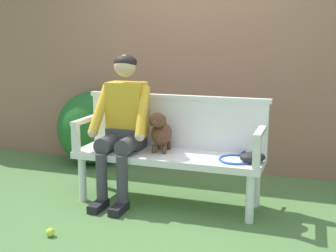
% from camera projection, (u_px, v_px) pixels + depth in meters
% --- Properties ---
extents(ground_plane, '(40.00, 40.00, 0.00)m').
position_uv_depth(ground_plane, '(168.00, 203.00, 3.94)').
color(ground_plane, '#4C753D').
extents(brick_garden_fence, '(8.00, 0.30, 2.61)m').
position_uv_depth(brick_garden_fence, '(205.00, 55.00, 4.88)').
color(brick_garden_fence, '#936651').
rests_on(brick_garden_fence, ground).
extents(hedge_bush_far_right, '(0.84, 0.82, 0.87)m').
position_uv_depth(hedge_bush_far_right, '(92.00, 128.00, 5.14)').
color(hedge_bush_far_right, '#1E5B23').
rests_on(hedge_bush_far_right, ground).
extents(garden_bench, '(1.70, 0.51, 0.47)m').
position_uv_depth(garden_bench, '(168.00, 160.00, 3.86)').
color(garden_bench, white).
rests_on(garden_bench, ground).
extents(bench_backrest, '(1.74, 0.06, 0.50)m').
position_uv_depth(bench_backrest, '(176.00, 121.00, 4.00)').
color(bench_backrest, white).
rests_on(bench_backrest, garden_bench).
extents(bench_armrest_left_end, '(0.06, 0.51, 0.28)m').
position_uv_depth(bench_armrest_left_end, '(83.00, 127.00, 3.98)').
color(bench_armrest_left_end, white).
rests_on(bench_armrest_left_end, garden_bench).
extents(bench_armrest_right_end, '(0.06, 0.51, 0.28)m').
position_uv_depth(bench_armrest_right_end, '(259.00, 140.00, 3.47)').
color(bench_armrest_right_end, white).
rests_on(bench_armrest_right_end, garden_bench).
extents(person_seated, '(0.56, 0.66, 1.34)m').
position_uv_depth(person_seated, '(123.00, 121.00, 3.91)').
color(person_seated, black).
rests_on(person_seated, ground).
extents(dog_on_bench, '(0.19, 0.38, 0.38)m').
position_uv_depth(dog_on_bench, '(161.00, 132.00, 3.85)').
color(dog_on_bench, brown).
rests_on(dog_on_bench, garden_bench).
extents(tennis_racket, '(0.33, 0.58, 0.03)m').
position_uv_depth(tennis_racket, '(237.00, 159.00, 3.64)').
color(tennis_racket, blue).
rests_on(tennis_racket, garden_bench).
extents(baseball_glove, '(0.28, 0.26, 0.09)m').
position_uv_depth(baseball_glove, '(253.00, 157.00, 3.55)').
color(baseball_glove, black).
rests_on(baseball_glove, garden_bench).
extents(tennis_ball, '(0.07, 0.07, 0.07)m').
position_uv_depth(tennis_ball, '(50.00, 232.00, 3.26)').
color(tennis_ball, '#CCDB33').
rests_on(tennis_ball, ground).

